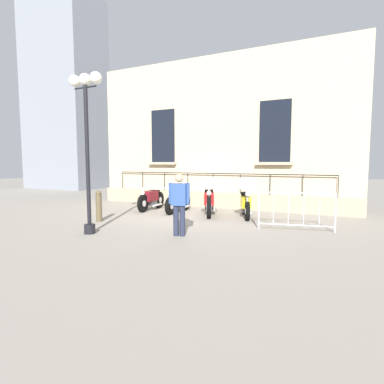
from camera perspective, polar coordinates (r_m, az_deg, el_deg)
ground_plane at (r=10.87m, az=-0.61°, el=-4.32°), size 60.00×60.00×0.00m
building_facade at (r=13.13m, az=4.59°, el=10.31°), size 0.82×11.02×6.11m
motorcycle_maroon at (r=12.18m, az=-7.46°, el=-1.26°), size 1.92×0.66×0.91m
motorcycle_orange at (r=11.58m, az=-2.53°, el=-1.66°), size 1.94×0.68×0.94m
motorcycle_red at (r=10.94m, az=3.12°, el=-1.74°), size 1.99×1.06×1.34m
motorcycle_yellow at (r=10.63m, az=9.78°, el=-2.26°), size 1.82×0.91×1.35m
lamppost at (r=8.45m, az=-18.72°, el=11.72°), size 0.30×1.00×4.04m
crowd_barrier at (r=8.85m, az=18.47°, el=-3.13°), size 0.45×1.97×1.05m
bollard at (r=10.14m, az=-16.65°, el=-2.44°), size 0.18×0.18×0.98m
pedestrian_standing at (r=7.76m, az=-2.36°, el=-1.74°), size 0.32×0.51×1.56m
distant_building at (r=24.88m, az=-22.18°, el=15.75°), size 3.24×5.39×12.95m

